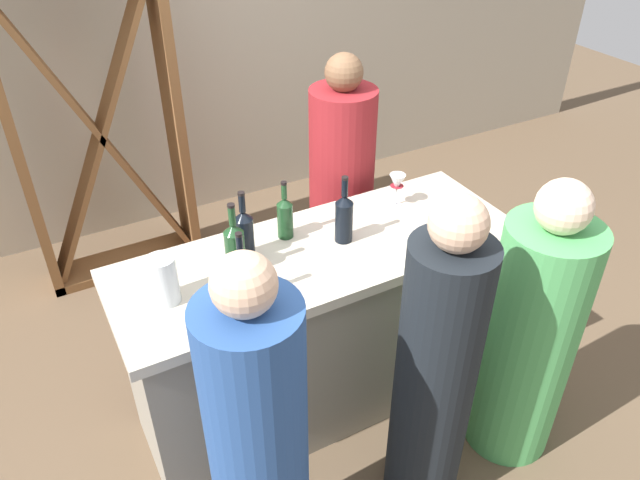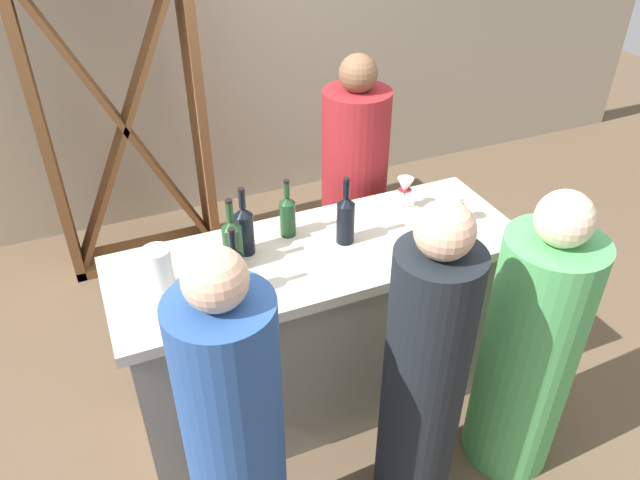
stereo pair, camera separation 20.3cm
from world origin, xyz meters
The scene contains 17 objects.
ground_plane centered at (0.00, 0.00, 0.00)m, with size 12.00×12.00×0.00m, color brown.
back_wall centered at (0.00, 2.20, 1.40)m, with size 8.00×0.10×2.80m, color #B2A893.
bar_counter centered at (0.00, 0.00, 0.48)m, with size 1.83×0.65×0.95m.
wine_rack centered at (-0.60, 1.65, 0.96)m, with size 0.98×0.28×1.92m.
wine_bottle_leftmost_near_black centered at (-0.42, -0.15, 1.07)m, with size 0.07×0.07×0.31m.
wine_bottle_second_left_olive_green centered at (-0.38, 0.03, 1.08)m, with size 0.08×0.08×0.33m.
wine_bottle_center_near_black centered at (-0.30, 0.11, 1.07)m, with size 0.08×0.08×0.32m.
wine_bottle_second_right_olive_green centered at (-0.09, 0.17, 1.06)m, with size 0.07×0.07×0.28m.
wine_bottle_rightmost_near_black centered at (0.13, 0.02, 1.08)m, with size 0.08×0.08×0.32m.
wine_glass_near_left centered at (0.43, -0.25, 1.06)m, with size 0.06×0.06×0.15m.
wine_glass_near_center centered at (0.67, -0.04, 1.05)m, with size 0.07×0.07×0.14m.
wine_glass_near_right centered at (0.50, 0.16, 1.07)m, with size 0.08×0.08×0.16m.
water_pitcher centered at (-0.69, -0.02, 1.06)m, with size 0.11×0.11×0.20m.
person_left_guest centered at (0.14, -0.67, 0.71)m, with size 0.36×0.36×1.53m.
person_center_guest centered at (0.69, -0.63, 0.64)m, with size 0.42×0.42×1.42m.
person_right_guest centered at (-0.60, -0.67, 0.72)m, with size 0.39×0.39×1.55m.
person_server_behind centered at (0.45, 0.59, 0.73)m, with size 0.36×0.36×1.59m.
Camera 1 is at (-1.03, -1.90, 2.50)m, focal length 34.14 mm.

